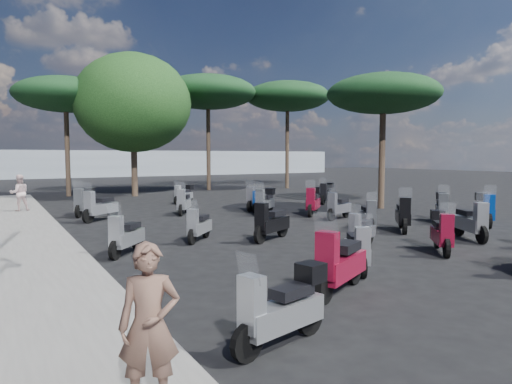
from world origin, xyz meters
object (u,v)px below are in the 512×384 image
scooter_9 (184,194)px  scooter_26 (326,194)px  scooter_0 (282,309)px  pine_1 (287,97)px  scooter_13 (368,216)px  broadleaf_tree (133,103)px  scooter_19 (313,202)px  pedestrian_far (19,193)px  scooter_6 (361,232)px  scooter_5 (340,265)px  scooter_15 (255,200)px  pine_0 (208,93)px  scooter_20 (262,202)px  scooter_22 (471,223)px  pine_2 (66,95)px  scooter_7 (271,223)px  scooter_25 (338,207)px  pine_3 (383,94)px  scooter_3 (100,207)px  scooter_17 (442,233)px  scooter_8 (184,203)px  scooter_14 (265,202)px  scooter_18 (403,216)px  scooter_4 (84,202)px  scooter_1 (126,237)px  scooter_12 (358,250)px  woman (149,326)px  scooter_23 (485,210)px  scooter_24 (442,208)px

scooter_9 → scooter_26: bearing=-154.4°
scooter_0 → pine_1: bearing=-48.8°
scooter_13 → pine_1: 20.15m
broadleaf_tree → scooter_19: bearing=-72.6°
pedestrian_far → scooter_6: (7.35, -12.00, -0.48)m
scooter_5 → broadleaf_tree: 21.69m
scooter_15 → pine_0: (3.18, 12.04, 6.28)m
scooter_20 → scooter_26: scooter_26 is taller
scooter_22 → pine_2: (-7.85, 20.82, 5.43)m
scooter_20 → scooter_7: bearing=125.9°
scooter_5 → scooter_25: (6.10, 7.22, -0.06)m
scooter_13 → scooter_9: bearing=-45.1°
scooter_26 → pine_3: (0.89, -2.83, 4.64)m
scooter_3 → scooter_17: size_ratio=1.13×
scooter_7 → scooter_13: (3.73, 0.01, -0.05)m
scooter_26 → pine_0: 13.03m
scooter_8 → scooter_15: (3.21, -0.28, 0.00)m
scooter_8 → scooter_25: bearing=168.9°
scooter_14 → pine_3: (5.73, -0.79, 4.63)m
scooter_18 → scooter_25: (0.02, 3.14, -0.04)m
pedestrian_far → scooter_26: pedestrian_far is taller
scooter_22 → scooter_4: bearing=-24.3°
scooter_7 → scooter_20: (3.14, 5.74, -0.08)m
scooter_1 → scooter_9: bearing=-76.3°
scooter_12 → scooter_19: scooter_19 is taller
woman → scooter_23: bearing=43.7°
scooter_24 → pine_3: 6.48m
woman → scooter_6: woman is taller
scooter_0 → scooter_15: 14.33m
scooter_25 → pine_0: pine_0 is taller
scooter_14 → scooter_22: scooter_22 is taller
scooter_3 → scooter_18: (7.84, -7.19, -0.01)m
broadleaf_tree → scooter_17: bearing=-83.4°
scooter_18 → pine_3: 7.99m
woman → scooter_0: size_ratio=0.94×
scooter_13 → pine_2: pine_2 is taller
scooter_1 → scooter_15: bearing=-97.8°
pedestrian_far → scooter_4: size_ratio=0.91×
scooter_14 → scooter_19: (1.55, -1.19, 0.04)m
scooter_6 → scooter_7: scooter_7 is taller
scooter_12 → scooter_13: 5.55m
scooter_1 → scooter_8: scooter_8 is taller
scooter_17 → pine_2: 22.93m
pedestrian_far → scooter_20: pedestrian_far is taller
scooter_19 → scooter_23: size_ratio=1.01×
scooter_8 → scooter_9: size_ratio=1.13×
scooter_6 → scooter_15: scooter_15 is taller
scooter_3 → scooter_7: size_ratio=0.93×
woman → scooter_6: 8.68m
scooter_14 → scooter_25: size_ratio=0.91×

